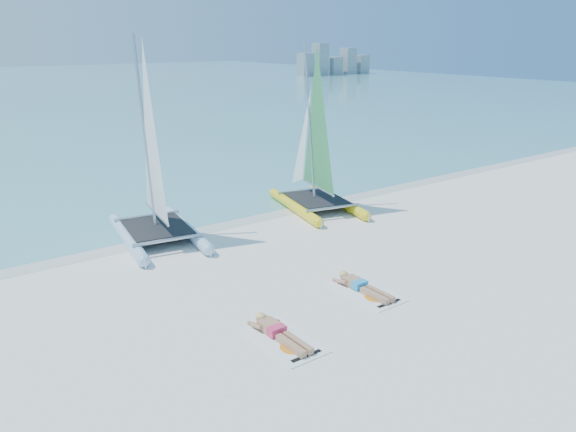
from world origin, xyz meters
The scene contains 9 objects.
ground centered at (0.00, 0.00, 0.00)m, with size 140.00×140.00×0.00m, color white.
wet_sand_strip centered at (0.00, 5.50, 0.00)m, with size 140.00×1.40×0.01m, color silver.
distant_skyline centered at (53.71, 62.00, 1.94)m, with size 14.00×2.00×5.00m.
catamaran_blue centered at (-2.10, 5.36, 1.84)m, with size 2.85×4.80×6.16m.
catamaran_yellow centered at (3.87, 5.31, 1.88)m, with size 3.04×4.81×5.97m.
towel_a centered at (-2.57, -1.83, 0.01)m, with size 1.00×1.85×0.02m, color white.
sunbather_a centered at (-2.57, -1.64, 0.12)m, with size 0.37×1.73×0.26m.
towel_b centered at (0.32, -1.20, 0.01)m, with size 1.00×1.85×0.02m, color white.
sunbather_b centered at (0.32, -1.01, 0.12)m, with size 0.37×1.73×0.26m.
Camera 1 is at (-8.42, -9.93, 5.82)m, focal length 35.00 mm.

